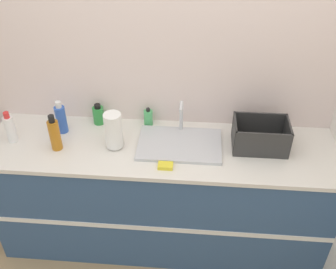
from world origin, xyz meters
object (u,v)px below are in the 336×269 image
object	(u,v)px
bottle_white_spray	(10,128)
bottle_amber	(55,134)
bottle_blue	(61,119)
soap_dispenser	(148,117)
paper_towel_roll	(113,131)
sink	(180,143)
dish_rack	(260,137)
bottle_green	(98,115)

from	to	relation	value
bottle_white_spray	bottle_amber	world-z (taller)	bottle_amber
bottle_blue	soap_dispenser	bearing A→B (deg)	12.50
paper_towel_roll	bottle_blue	world-z (taller)	paper_towel_roll
sink	bottle_white_spray	xyz separation A→B (m)	(-1.09, -0.04, 0.08)
dish_rack	bottle_amber	bearing A→B (deg)	-174.55
bottle_green	sink	bearing A→B (deg)	-19.66
bottle_green	bottle_amber	size ratio (longest dim) A/B	0.60
bottle_white_spray	bottle_amber	distance (m)	0.32
dish_rack	bottle_blue	distance (m)	1.30
bottle_white_spray	bottle_blue	bearing A→B (deg)	23.43
paper_towel_roll	bottle_amber	xyz separation A→B (m)	(-0.36, -0.05, -0.02)
sink	bottle_green	distance (m)	0.61
paper_towel_roll	bottle_white_spray	bearing A→B (deg)	179.40
dish_rack	bottle_white_spray	distance (m)	1.60
dish_rack	bottle_green	world-z (taller)	dish_rack
sink	dish_rack	xyz separation A→B (m)	(0.51, 0.03, 0.06)
bottle_blue	soap_dispenser	size ratio (longest dim) A/B	1.78
dish_rack	soap_dispenser	bearing A→B (deg)	165.88
sink	bottle_amber	size ratio (longest dim) A/B	2.14
paper_towel_roll	bottle_amber	bearing A→B (deg)	-172.63
dish_rack	bottle_amber	xyz separation A→B (m)	(-1.28, -0.12, 0.04)
bottle_amber	bottle_white_spray	bearing A→B (deg)	170.15
soap_dispenser	sink	bearing A→B (deg)	-42.84
sink	paper_towel_roll	size ratio (longest dim) A/B	2.17
dish_rack	bottle_amber	distance (m)	1.29
sink	bottle_white_spray	size ratio (longest dim) A/B	2.43
bottle_green	soap_dispenser	size ratio (longest dim) A/B	1.14
paper_towel_roll	bottle_white_spray	world-z (taller)	paper_towel_roll
bottle_amber	soap_dispenser	bearing A→B (deg)	29.27
dish_rack	bottle_green	xyz separation A→B (m)	(-1.08, 0.18, -0.01)
sink	soap_dispenser	xyz separation A→B (m)	(-0.23, 0.21, 0.04)
sink	soap_dispenser	size ratio (longest dim) A/B	4.09
bottle_blue	soap_dispenser	distance (m)	0.58
bottle_white_spray	soap_dispenser	distance (m)	0.90
dish_rack	paper_towel_roll	bearing A→B (deg)	-175.32
bottle_blue	bottle_amber	xyz separation A→B (m)	(0.02, -0.18, 0.01)
paper_towel_roll	bottle_green	xyz separation A→B (m)	(-0.16, 0.25, -0.06)
sink	bottle_amber	distance (m)	0.79
bottle_amber	dish_rack	bearing A→B (deg)	5.45
sink	bottle_green	bearing A→B (deg)	160.34
bottle_white_spray	sink	bearing A→B (deg)	2.21
bottle_blue	dish_rack	bearing A→B (deg)	-2.63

